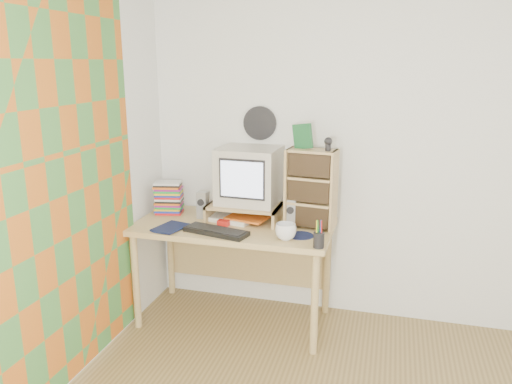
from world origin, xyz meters
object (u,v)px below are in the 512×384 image
Objects in this scene: desk at (236,239)px; mug at (286,232)px; diary at (161,224)px; keyboard at (216,231)px; cd_rack at (311,189)px; dvd_stack at (168,195)px; crt_monitor at (249,176)px.

desk is 0.54m from mug.
desk is at bearing 42.74° from diary.
keyboard is 0.71m from cd_rack.
cd_rack is at bearing 69.45° from mug.
keyboard is at bearing -46.61° from dvd_stack.
mug is at bearing -43.49° from crt_monitor.
desk is 5.06× the size of dvd_stack.
diary is at bearing -86.77° from dvd_stack.
diary is (-0.47, -0.27, 0.16)m from desk.
crt_monitor is 1.99× the size of diary.
dvd_stack is at bearing 173.78° from desk.
desk is 0.56m from diary.
dvd_stack reaches higher than mug.
keyboard is 0.63m from dvd_stack.
dvd_stack is at bearing 118.51° from diary.
dvd_stack is (-0.51, 0.35, 0.12)m from keyboard.
diary is at bearing 179.14° from mug.
dvd_stack is at bearing 158.97° from keyboard.
crt_monitor is 0.58m from mug.
diary is (-0.89, 0.01, -0.03)m from mug.
mug is 0.89m from diary.
mug reaches higher than keyboard.
mug is (0.36, -0.37, -0.27)m from crt_monitor.
cd_rack is (0.59, 0.31, 0.26)m from keyboard.
keyboard reaches higher than desk.
crt_monitor reaches higher than mug.
dvd_stack is at bearing -175.18° from cd_rack.
mug is at bearing -33.21° from desk.
cd_rack is at bearing -6.21° from crt_monitor.
dvd_stack is 0.36m from diary.
crt_monitor is 0.65m from dvd_stack.
keyboard is 0.48m from mug.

